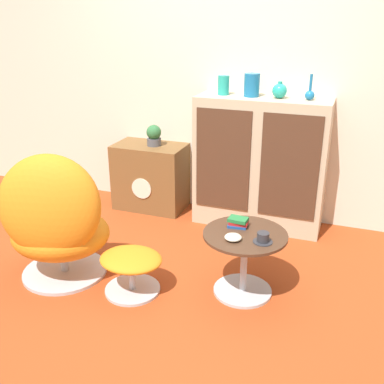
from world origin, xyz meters
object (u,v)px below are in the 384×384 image
book_stack (238,222)px  bowl (233,237)px  egg_chair (55,222)px  potted_plant (154,135)px  teacup (263,238)px  tv_console (151,177)px  vase_rightmost (310,94)px  vase_inner_right (280,91)px  vase_inner_left (252,85)px  coffee_table (244,256)px  vase_leftmost (224,85)px  sideboard (260,163)px  ottoman (131,265)px

book_stack → bowl: bearing=-84.1°
egg_chair → potted_plant: bearing=85.2°
teacup → book_stack: 0.25m
egg_chair → tv_console: bearing=87.3°
vase_rightmost → book_stack: 1.25m
vase_inner_right → book_stack: vase_inner_right is taller
vase_inner_left → bowl: size_ratio=1.71×
coffee_table → vase_rightmost: (0.21, 1.09, 0.89)m
egg_chair → vase_rightmost: vase_rightmost is taller
vase_leftmost → vase_rightmost: 0.70m
vase_leftmost → book_stack: size_ratio=1.15×
book_stack → bowl: 0.19m
tv_console → teacup: bearing=-41.6°
coffee_table → vase_leftmost: (-0.49, 1.09, 0.92)m
tv_console → coffee_table: tv_console is taller
vase_rightmost → book_stack: size_ratio=1.46×
egg_chair → vase_rightmost: size_ratio=4.78×
vase_inner_left → potted_plant: size_ratio=0.96×
potted_plant → vase_inner_left: bearing=0.2°
sideboard → book_stack: size_ratio=8.21×
ottoman → vase_leftmost: 1.67m
potted_plant → teacup: (1.26, -1.16, -0.24)m
coffee_table → book_stack: (-0.07, 0.08, 0.20)m
ottoman → egg_chair: bearing=-176.9°
ottoman → potted_plant: size_ratio=2.21×
egg_chair → ottoman: 0.59m
tv_console → vase_inner_left: 1.29m
coffee_table → potted_plant: size_ratio=2.85×
sideboard → bowl: sideboard is taller
vase_inner_left → book_stack: (0.18, -1.01, -0.73)m
bowl → vase_inner_right: bearing=88.8°
egg_chair → vase_inner_left: vase_inner_left is taller
tv_console → potted_plant: potted_plant is taller
vase_inner_left → book_stack: vase_inner_left is taller
vase_leftmost → coffee_table: bearing=-65.8°
coffee_table → vase_rightmost: vase_rightmost is taller
vase_inner_left → tv_console: bearing=-179.8°
sideboard → vase_rightmost: bearing=0.6°
potted_plant → teacup: size_ratio=1.58×
sideboard → vase_leftmost: bearing=179.3°
sideboard → coffee_table: size_ratio=2.05×
vase_leftmost → book_stack: bearing=-67.5°
sideboard → vase_inner_right: vase_inner_right is taller
vase_rightmost → potted_plant: 1.41m
vase_rightmost → vase_inner_left: bearing=-180.0°
vase_leftmost → potted_plant: 0.80m
potted_plant → egg_chair: bearing=-94.8°
coffee_table → vase_rightmost: bearing=79.2°
egg_chair → bowl: bearing=7.7°
ottoman → vase_inner_right: vase_inner_right is taller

